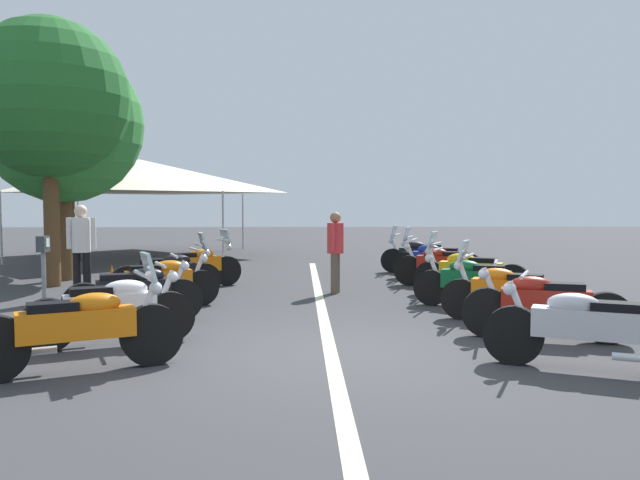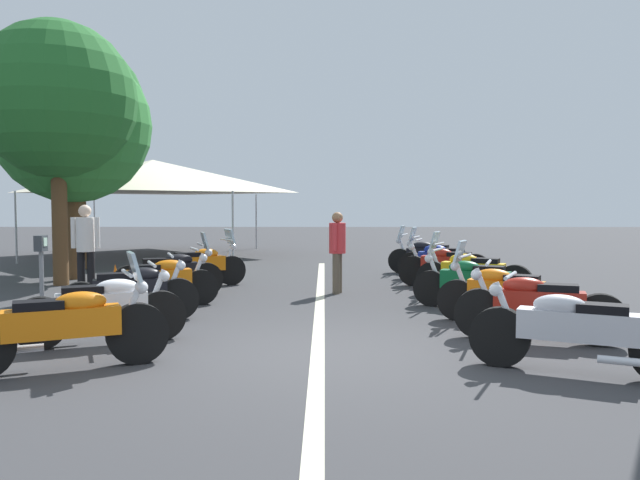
# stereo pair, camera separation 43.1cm
# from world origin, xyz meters

# --- Properties ---
(ground_plane) EXTENTS (80.00, 80.00, 0.00)m
(ground_plane) POSITION_xyz_m (0.00, 0.00, 0.00)
(ground_plane) COLOR #38383A
(lane_centre_stripe) EXTENTS (15.84, 0.16, 0.01)m
(lane_centre_stripe) POSITION_xyz_m (3.19, 0.00, 0.00)
(lane_centre_stripe) COLOR beige
(lane_centre_stripe) RESTS_ON ground_plane
(motorcycle_left_row_0) EXTENTS (1.09, 2.02, 1.22)m
(motorcycle_left_row_0) POSITION_xyz_m (-0.75, 2.60, 0.47)
(motorcycle_left_row_0) COLOR black
(motorcycle_left_row_0) RESTS_ON ground_plane
(motorcycle_left_row_1) EXTENTS (0.98, 1.94, 1.00)m
(motorcycle_left_row_1) POSITION_xyz_m (0.48, 2.64, 0.45)
(motorcycle_left_row_1) COLOR black
(motorcycle_left_row_1) RESTS_ON ground_plane
(motorcycle_left_row_2) EXTENTS (0.88, 1.92, 0.99)m
(motorcycle_left_row_2) POSITION_xyz_m (1.96, 2.74, 0.45)
(motorcycle_left_row_2) COLOR black
(motorcycle_left_row_2) RESTS_ON ground_plane
(motorcycle_left_row_3) EXTENTS (0.98, 1.91, 0.98)m
(motorcycle_left_row_3) POSITION_xyz_m (3.31, 2.68, 0.45)
(motorcycle_left_row_3) COLOR black
(motorcycle_left_row_3) RESTS_ON ground_plane
(motorcycle_left_row_4) EXTENTS (0.91, 1.93, 1.20)m
(motorcycle_left_row_4) POSITION_xyz_m (4.42, 2.77, 0.46)
(motorcycle_left_row_4) COLOR black
(motorcycle_left_row_4) RESTS_ON ground_plane
(motorcycle_left_row_5) EXTENTS (1.20, 1.87, 1.20)m
(motorcycle_left_row_5) POSITION_xyz_m (5.86, 2.52, 0.46)
(motorcycle_left_row_5) COLOR black
(motorcycle_left_row_5) RESTS_ON ground_plane
(motorcycle_right_row_0) EXTENTS (1.11, 2.04, 1.00)m
(motorcycle_right_row_0) POSITION_xyz_m (-0.85, -2.63, 0.46)
(motorcycle_right_row_0) COLOR black
(motorcycle_right_row_0) RESTS_ON ground_plane
(motorcycle_right_row_1) EXTENTS (0.93, 2.01, 1.00)m
(motorcycle_right_row_1) POSITION_xyz_m (0.65, -2.74, 0.46)
(motorcycle_right_row_1) COLOR black
(motorcycle_right_row_1) RESTS_ON ground_plane
(motorcycle_right_row_2) EXTENTS (1.06, 1.85, 1.19)m
(motorcycle_right_row_2) POSITION_xyz_m (1.84, -2.65, 0.46)
(motorcycle_right_row_2) COLOR black
(motorcycle_right_row_2) RESTS_ON ground_plane
(motorcycle_right_row_3) EXTENTS (1.05, 1.95, 0.98)m
(motorcycle_right_row_3) POSITION_xyz_m (3.17, -2.54, 0.45)
(motorcycle_right_row_3) COLOR black
(motorcycle_right_row_3) RESTS_ON ground_plane
(motorcycle_right_row_4) EXTENTS (1.10, 1.99, 1.21)m
(motorcycle_right_row_4) POSITION_xyz_m (4.41, -2.79, 0.47)
(motorcycle_right_row_4) COLOR black
(motorcycle_right_row_4) RESTS_ON ground_plane
(motorcycle_right_row_5) EXTENTS (0.96, 2.02, 1.00)m
(motorcycle_right_row_5) POSITION_xyz_m (5.85, -2.63, 0.46)
(motorcycle_right_row_5) COLOR black
(motorcycle_right_row_5) RESTS_ON ground_plane
(motorcycle_right_row_6) EXTENTS (0.98, 1.98, 1.20)m
(motorcycle_right_row_6) POSITION_xyz_m (7.10, -2.74, 0.46)
(motorcycle_right_row_6) COLOR black
(motorcycle_right_row_6) RESTS_ON ground_plane
(motorcycle_right_row_7) EXTENTS (0.97, 1.99, 1.19)m
(motorcycle_right_row_7) POSITION_xyz_m (8.39, -2.64, 0.46)
(motorcycle_right_row_7) COLOR black
(motorcycle_right_row_7) RESTS_ON ground_plane
(parking_meter) EXTENTS (0.18, 0.14, 1.29)m
(parking_meter) POSITION_xyz_m (1.60, 3.89, 0.90)
(parking_meter) COLOR slate
(parking_meter) RESTS_ON ground_plane
(traffic_cone_0) EXTENTS (0.36, 0.36, 0.61)m
(traffic_cone_0) POSITION_xyz_m (4.50, 3.82, 0.29)
(traffic_cone_0) COLOR orange
(traffic_cone_0) RESTS_ON ground_plane
(bystander_0) EXTENTS (0.51, 0.32, 1.57)m
(bystander_0) POSITION_xyz_m (4.96, -0.33, 0.92)
(bystander_0) COLOR brown
(bystander_0) RESTS_ON ground_plane
(bystander_1) EXTENTS (0.32, 0.53, 1.71)m
(bystander_1) POSITION_xyz_m (4.44, 4.34, 1.01)
(bystander_1) COLOR black
(bystander_1) RESTS_ON ground_plane
(roadside_tree_0) EXTENTS (3.54, 3.54, 5.29)m
(roadside_tree_0) POSITION_xyz_m (7.27, 5.67, 3.51)
(roadside_tree_0) COLOR brown
(roadside_tree_0) RESTS_ON ground_plane
(roadside_tree_1) EXTENTS (3.30, 3.30, 5.56)m
(roadside_tree_1) POSITION_xyz_m (6.18, 5.54, 3.89)
(roadside_tree_1) COLOR brown
(roadside_tree_1) RESTS_ON ground_plane
(roadside_tree_2) EXTENTS (3.40, 3.40, 6.03)m
(roadside_tree_2) POSITION_xyz_m (9.52, 6.39, 4.31)
(roadside_tree_2) COLOR brown
(roadside_tree_2) RESTS_ON ground_plane
(event_tent) EXTENTS (6.95, 6.95, 3.20)m
(event_tent) POSITION_xyz_m (14.07, 5.68, 2.65)
(event_tent) COLOR beige
(event_tent) RESTS_ON ground_plane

